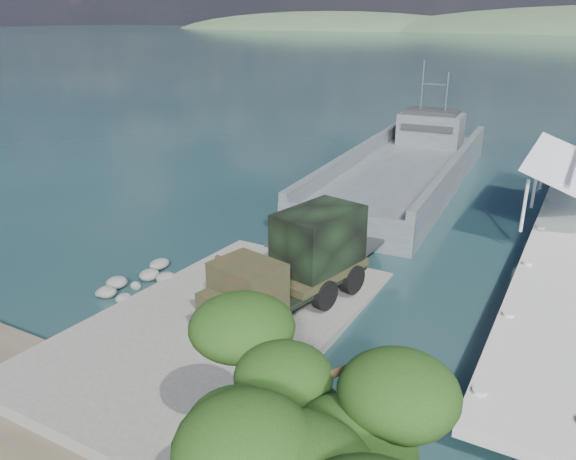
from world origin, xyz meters
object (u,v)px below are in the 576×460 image
object	(u,v)px
landing_craft	(403,177)
overhang_tree	(292,421)
pier	(574,214)
military_truck	(297,263)
soldier	(219,280)

from	to	relation	value
landing_craft	overhang_tree	bearing A→B (deg)	-79.41
pier	overhang_tree	distance (m)	30.10
pier	landing_craft	xyz separation A→B (m)	(-12.98, 5.91, -0.77)
landing_craft	overhang_tree	xyz separation A→B (m)	(8.91, -35.48, 4.66)
military_truck	soldier	xyz separation A→B (m)	(-3.53, -1.21, -1.22)
military_truck	soldier	bearing A→B (deg)	-148.59
pier	soldier	bearing A→B (deg)	-127.92
landing_craft	military_truck	xyz separation A→B (m)	(2.33, -22.90, 1.79)
soldier	overhang_tree	bearing A→B (deg)	-82.34
military_truck	overhang_tree	distance (m)	14.49
pier	landing_craft	size ratio (longest dim) A/B	1.28
overhang_tree	military_truck	bearing A→B (deg)	117.62
pier	soldier	xyz separation A→B (m)	(-14.18, -18.20, -0.20)
military_truck	soldier	distance (m)	3.92
pier	soldier	size ratio (longest dim) A/B	24.51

